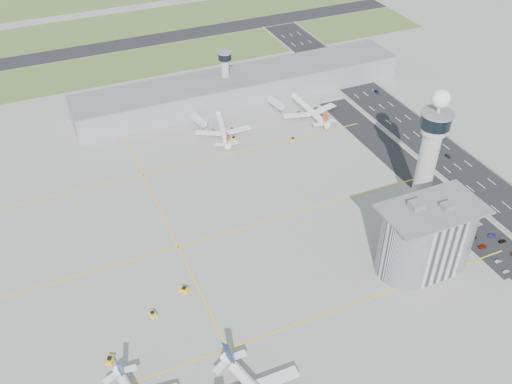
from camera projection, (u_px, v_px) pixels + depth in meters
name	position (u px, v px, depth m)	size (l,w,h in m)	color
ground	(289.00, 265.00, 243.92)	(1000.00, 1000.00, 0.00)	#9D9A92
grass_strip_0	(121.00, 66.00, 401.16)	(480.00, 50.00, 0.08)	#516B33
grass_strip_1	(100.00, 29.00, 455.72)	(480.00, 60.00, 0.08)	#4D6C33
runway	(110.00, 47.00, 428.06)	(480.00, 22.00, 0.10)	black
highway	(498.00, 198.00, 280.75)	(28.00, 500.00, 0.10)	black
barrier_left	(476.00, 205.00, 275.93)	(0.60, 500.00, 1.20)	#9E9E99
landside_road	(471.00, 224.00, 265.47)	(18.00, 260.00, 0.08)	black
parking_lot	(486.00, 241.00, 256.09)	(20.00, 44.00, 0.10)	black
taxiway_line_h_0	(228.00, 349.00, 209.27)	(260.00, 0.60, 0.01)	yellow
taxiway_line_h_1	(178.00, 247.00, 252.92)	(260.00, 0.60, 0.01)	yellow
taxiway_line_h_2	(143.00, 175.00, 296.56)	(260.00, 0.60, 0.01)	yellow
taxiway_line_v	(178.00, 247.00, 252.92)	(0.60, 260.00, 0.01)	yellow
control_tower	(430.00, 150.00, 251.56)	(14.00, 14.00, 64.50)	#ADAAA5
secondary_tower	(225.00, 72.00, 351.24)	(8.60, 8.60, 31.90)	#ADAAA5
admin_building	(427.00, 237.00, 235.30)	(42.00, 24.00, 33.50)	#B2B2B7
terminal_pier	(242.00, 86.00, 359.61)	(210.00, 32.00, 15.80)	gray
airplane_far_a	(223.00, 126.00, 325.81)	(38.51, 32.74, 10.78)	white
airplane_far_b	(310.00, 106.00, 343.17)	(42.19, 35.86, 11.81)	white
jet_bridge_far_0	(193.00, 117.00, 338.85)	(14.00, 3.00, 5.70)	silver
jet_bridge_far_1	(270.00, 101.00, 354.88)	(14.00, 3.00, 5.70)	silver
tug_1	(110.00, 360.00, 204.39)	(2.44, 3.56, 2.07)	gold
tug_2	(153.00, 314.00, 221.40)	(2.18, 3.17, 1.84)	yellow
tug_3	(184.00, 289.00, 231.45)	(2.47, 3.60, 2.09)	#F6BC07
tug_4	(234.00, 139.00, 323.11)	(2.44, 3.55, 2.06)	gold
tug_5	(293.00, 139.00, 322.85)	(2.18, 3.17, 1.85)	orange
car_lot_0	(506.00, 271.00, 240.20)	(1.33, 3.31, 1.13)	silver
car_lot_1	(499.00, 261.00, 245.07)	(1.21, 3.48, 1.15)	gray
car_lot_2	(483.00, 246.00, 252.50)	(1.85, 4.01, 1.12)	maroon
car_lot_3	(473.00, 237.00, 257.11)	(1.79, 4.41, 1.28)	black
car_lot_4	(462.00, 231.00, 260.78)	(1.30, 3.23, 1.10)	navy
car_lot_5	(449.00, 219.00, 267.69)	(1.21, 3.46, 1.14)	silver
car_lot_8	(503.00, 241.00, 255.11)	(1.49, 3.71, 1.26)	black
car_lot_9	(492.00, 236.00, 258.05)	(1.30, 3.74, 1.23)	navy
car_lot_10	(478.00, 224.00, 264.34)	(1.95, 4.24, 1.18)	white
car_lot_11	(472.00, 216.00, 269.11)	(1.62, 3.98, 1.16)	#A6A6A6
car_hw_1	(448.00, 156.00, 309.64)	(1.25, 3.59, 1.18)	black
car_hw_2	(377.00, 92.00, 369.28)	(2.17, 4.70, 1.31)	navy
car_hw_4	(310.00, 58.00, 410.34)	(1.36, 3.37, 1.15)	#AAABAE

